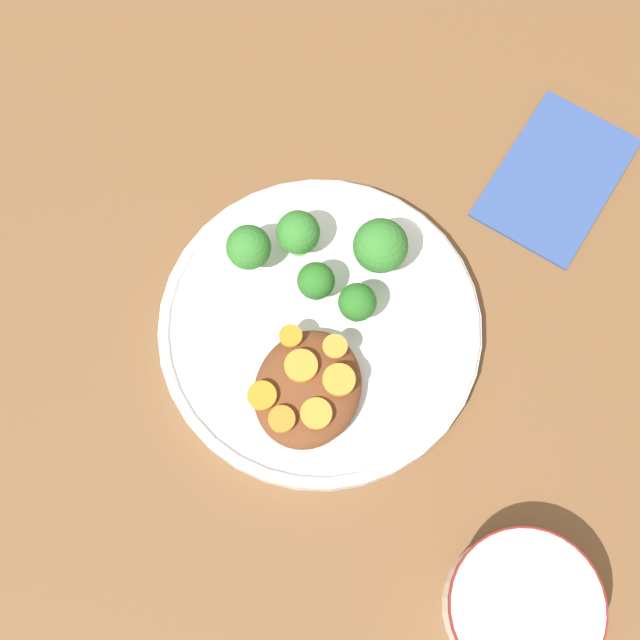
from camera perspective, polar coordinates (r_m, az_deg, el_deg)
The scene contains 17 objects.
ground_plane at distance 0.78m, azimuth 0.00°, elevation -0.76°, with size 4.00×4.00×0.00m, color brown.
plate at distance 0.77m, azimuth 0.00°, elevation -0.49°, with size 0.28×0.28×0.02m.
dip_bowl at distance 0.73m, azimuth 12.79°, elevation -17.52°, with size 0.12×0.12×0.05m.
stew_mound at distance 0.73m, azimuth -0.79°, elevation -4.44°, with size 0.10×0.09×0.03m, color brown.
broccoli_floret_0 at distance 0.75m, azimuth -4.58°, elevation 4.62°, with size 0.04×0.04×0.06m.
broccoli_floret_1 at distance 0.74m, azimuth 2.40°, elevation 1.09°, with size 0.03×0.03×0.05m.
broccoli_floret_2 at distance 0.75m, azimuth -0.26°, elevation 2.46°, with size 0.03×0.03×0.04m.
broccoli_floret_3 at distance 0.76m, azimuth -1.41°, elevation 5.56°, with size 0.04×0.04×0.05m.
broccoli_floret_4 at distance 0.75m, azimuth 3.88°, elevation 4.71°, with size 0.05×0.05×0.06m.
carrot_slice_0 at distance 0.72m, azimuth -1.16°, elevation -2.98°, with size 0.03×0.03×0.01m, color orange.
carrot_slice_1 at distance 0.71m, azimuth -0.24°, elevation -6.01°, with size 0.03×0.03×0.00m, color orange.
carrot_slice_2 at distance 0.71m, azimuth -2.32°, elevation -6.41°, with size 0.02×0.02×0.01m, color orange.
carrot_slice_3 at distance 0.72m, azimuth 1.22°, elevation -3.86°, with size 0.03×0.03×0.01m, color orange.
carrot_slice_4 at distance 0.72m, azimuth -3.73°, elevation -4.85°, with size 0.02×0.02×0.00m, color orange.
carrot_slice_5 at distance 0.73m, azimuth -1.89°, elevation -1.03°, with size 0.02×0.02×0.00m, color orange.
carrot_slice_6 at distance 0.73m, azimuth 0.97°, elevation -1.71°, with size 0.02×0.02×0.00m, color orange.
napkin at distance 0.86m, azimuth 14.92°, elevation 8.85°, with size 0.17×0.13×0.01m.
Camera 1 is at (0.22, 0.08, 0.75)m, focal length 50.00 mm.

